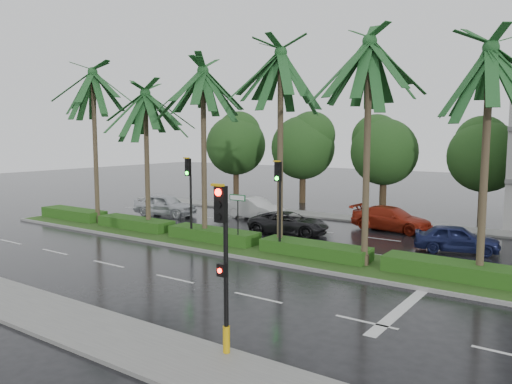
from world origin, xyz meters
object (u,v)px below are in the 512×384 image
Objects in this scene: car_silver at (165,205)px; car_blue at (457,238)px; street_sign at (238,207)px; car_darkgrey at (289,223)px; signal_median_left at (189,186)px; car_white at (255,208)px; car_red at (392,219)px; signal_near at (224,262)px.

car_blue is at bearing -99.72° from car_silver.
street_sign reaches higher than car_darkgrey.
car_silver is 1.16× the size of car_blue.
signal_median_left is at bearing 100.94° from car_blue.
car_silver is 1.03× the size of car_white.
car_darkgrey is at bearing 59.27° from signal_median_left.
car_silver is at bearing 74.03° from car_darkgrey.
car_darkgrey is 9.04m from car_blue.
car_white is 9.09m from car_red.
car_red is (4.50, 9.22, -1.42)m from street_sign.
signal_median_left is at bearing 136.55° from car_darkgrey.
car_white is at bearing -78.06° from car_silver.
signal_median_left reaches higher than signal_near.
car_white is at bearing 119.61° from street_sign.
car_darkgrey is (0.00, 4.86, -1.49)m from street_sign.
car_silver is at bearing 152.52° from street_sign.
car_red reaches higher than car_darkgrey.
car_silver reaches higher than car_blue.
car_red reaches higher than car_blue.
signal_near is 0.89× the size of car_red.
signal_median_left is at bearing -161.47° from car_white.
street_sign is 10.74m from car_blue.
car_blue is (19.50, 0.21, -0.11)m from car_silver.
street_sign is at bearing 125.34° from signal_near.
street_sign is (3.00, 0.18, -0.87)m from signal_median_left.
signal_median_left reaches higher than street_sign.
car_white is at bearing 65.48° from car_blue.
signal_near is at bearing -54.66° from street_sign.
car_blue is at bearing -121.57° from car_red.
car_red is (9.00, 1.30, -0.01)m from car_white.
street_sign is 5.09m from car_darkgrey.
street_sign reaches higher than car_white.
signal_median_left is 6.33m from car_darkgrey.
car_white is (-4.50, 7.92, -1.40)m from street_sign.
car_red is at bearing 51.41° from signal_median_left.
signal_median_left is 1.68× the size of street_sign.
car_silver is 15.46m from car_red.
street_sign is (-7.00, 9.87, -0.38)m from signal_near.
signal_near is 0.95× the size of car_darkgrey.
signal_near is 0.99× the size of car_white.
signal_near reaches higher than car_white.
car_white is 0.90× the size of car_red.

